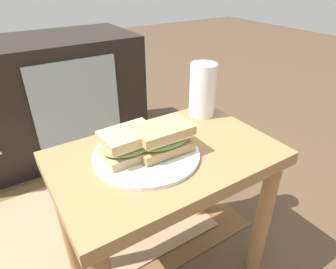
{
  "coord_description": "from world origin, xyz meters",
  "views": [
    {
      "loc": [
        -0.33,
        -0.52,
        0.87
      ],
      "look_at": [
        0.01,
        0.0,
        0.51
      ],
      "focal_mm": 31.32,
      "sensor_mm": 36.0,
      "label": 1
    }
  ],
  "objects_px": {
    "beer_glass": "(203,91)",
    "sandwich_back": "(162,137)",
    "sandwich_front": "(129,144)",
    "tv_cabinet": "(40,100)",
    "plate": "(146,154)"
  },
  "relations": [
    {
      "from": "tv_cabinet",
      "to": "beer_glass",
      "type": "xyz_separation_m",
      "value": [
        0.34,
        -0.82,
        0.25
      ]
    },
    {
      "from": "sandwich_front",
      "to": "sandwich_back",
      "type": "bearing_deg",
      "value": -15.56
    },
    {
      "from": "tv_cabinet",
      "to": "beer_glass",
      "type": "bearing_deg",
      "value": -67.4
    },
    {
      "from": "sandwich_front",
      "to": "sandwich_back",
      "type": "height_order",
      "value": "sandwich_back"
    },
    {
      "from": "tv_cabinet",
      "to": "plate",
      "type": "bearing_deg",
      "value": -84.79
    },
    {
      "from": "tv_cabinet",
      "to": "plate",
      "type": "xyz_separation_m",
      "value": [
        0.09,
        -0.94,
        0.17
      ]
    },
    {
      "from": "tv_cabinet",
      "to": "beer_glass",
      "type": "relative_size",
      "value": 5.94
    },
    {
      "from": "sandwich_back",
      "to": "plate",
      "type": "bearing_deg",
      "value": 164.44
    },
    {
      "from": "sandwich_front",
      "to": "tv_cabinet",
      "type": "bearing_deg",
      "value": 92.86
    },
    {
      "from": "sandwich_front",
      "to": "beer_glass",
      "type": "height_order",
      "value": "beer_glass"
    },
    {
      "from": "sandwich_back",
      "to": "beer_glass",
      "type": "relative_size",
      "value": 0.92
    },
    {
      "from": "plate",
      "to": "sandwich_back",
      "type": "relative_size",
      "value": 1.75
    },
    {
      "from": "beer_glass",
      "to": "sandwich_back",
      "type": "bearing_deg",
      "value": -150.91
    },
    {
      "from": "tv_cabinet",
      "to": "plate",
      "type": "distance_m",
      "value": 0.96
    },
    {
      "from": "sandwich_front",
      "to": "plate",
      "type": "bearing_deg",
      "value": -15.56
    }
  ]
}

